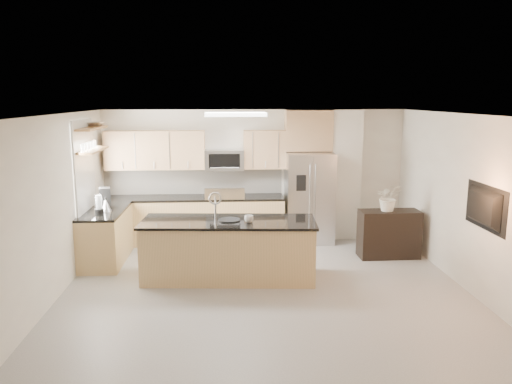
{
  "coord_description": "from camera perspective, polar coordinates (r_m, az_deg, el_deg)",
  "views": [
    {
      "loc": [
        -0.56,
        -6.69,
        2.84
      ],
      "look_at": [
        -0.08,
        1.3,
        1.31
      ],
      "focal_mm": 35.0,
      "sensor_mm": 36.0,
      "label": 1
    }
  ],
  "objects": [
    {
      "name": "floor",
      "position": [
        7.29,
        1.28,
        -12.13
      ],
      "size": [
        6.5,
        6.5,
        0.0
      ],
      "primitive_type": "plane",
      "color": "#A9A7A1",
      "rests_on": "ground"
    },
    {
      "name": "television",
      "position": [
        7.51,
        24.2,
        -1.61
      ],
      "size": [
        0.14,
        1.08,
        0.62
      ],
      "primitive_type": "imported",
      "rotation": [
        0.0,
        0.0,
        1.57
      ],
      "color": "black",
      "rests_on": "wall_right"
    },
    {
      "name": "blender",
      "position": [
        8.66,
        -17.49,
        -1.55
      ],
      "size": [
        0.14,
        0.14,
        0.33
      ],
      "color": "black",
      "rests_on": "left_counter"
    },
    {
      "name": "upper_cabinets",
      "position": [
        9.86,
        -7.75,
        4.79
      ],
      "size": [
        3.5,
        0.33,
        0.75
      ],
      "color": "tan",
      "rests_on": "wall_back"
    },
    {
      "name": "microwave",
      "position": [
        9.81,
        -3.63,
        3.69
      ],
      "size": [
        0.76,
        0.4,
        0.4
      ],
      "color": "#B2B2B5",
      "rests_on": "upper_cabinets"
    },
    {
      "name": "credenza",
      "position": [
        9.28,
        14.95,
        -4.65
      ],
      "size": [
        1.07,
        0.47,
        0.85
      ],
      "primitive_type": "cube",
      "rotation": [
        0.0,
        0.0,
        0.02
      ],
      "color": "black",
      "rests_on": "floor"
    },
    {
      "name": "wall_right",
      "position": [
        7.73,
        24.09,
        -1.64
      ],
      "size": [
        0.02,
        6.5,
        2.6
      ],
      "primitive_type": "cube",
      "color": "white",
      "rests_on": "floor"
    },
    {
      "name": "ceiling_fixture",
      "position": [
        8.3,
        -2.34,
        8.86
      ],
      "size": [
        1.0,
        0.5,
        0.06
      ],
      "primitive_type": "cube",
      "color": "white",
      "rests_on": "ceiling"
    },
    {
      "name": "island",
      "position": [
        7.94,
        -3.14,
        -6.55
      ],
      "size": [
        2.79,
        1.17,
        1.37
      ],
      "rotation": [
        0.0,
        0.0,
        -0.07
      ],
      "color": "tan",
      "rests_on": "floor"
    },
    {
      "name": "cup",
      "position": [
        7.67,
        -0.82,
        -3.09
      ],
      "size": [
        0.17,
        0.17,
        0.11
      ],
      "primitive_type": "imported",
      "rotation": [
        0.0,
        0.0,
        -0.19
      ],
      "color": "silver",
      "rests_on": "island"
    },
    {
      "name": "left_counter",
      "position": [
        9.11,
        -16.77,
        -4.81
      ],
      "size": [
        0.66,
        1.5,
        0.92
      ],
      "color": "tan",
      "rests_on": "floor"
    },
    {
      "name": "kettle",
      "position": [
        8.88,
        -16.79,
        -1.45
      ],
      "size": [
        0.19,
        0.19,
        0.24
      ],
      "color": "#B2B2B5",
      "rests_on": "left_counter"
    },
    {
      "name": "coffee_maker",
      "position": [
        9.12,
        -16.88,
        -0.71
      ],
      "size": [
        0.24,
        0.27,
        0.36
      ],
      "color": "black",
      "rests_on": "left_counter"
    },
    {
      "name": "platter",
      "position": [
        7.81,
        -3.07,
        -3.2
      ],
      "size": [
        0.35,
        0.35,
        0.02
      ],
      "primitive_type": "cylinder",
      "rotation": [
        0.0,
        0.0,
        0.04
      ],
      "color": "black",
      "rests_on": "island"
    },
    {
      "name": "back_counter",
      "position": [
        9.93,
        -7.17,
        -3.08
      ],
      "size": [
        3.55,
        0.66,
        1.44
      ],
      "color": "tan",
      "rests_on": "floor"
    },
    {
      "name": "flower_vase",
      "position": [
        9.08,
        14.98,
        0.16
      ],
      "size": [
        0.71,
        0.63,
        0.74
      ],
      "primitive_type": "imported",
      "rotation": [
        0.0,
        0.0,
        -0.08
      ],
      "color": "white",
      "rests_on": "credenza"
    },
    {
      "name": "wall_back",
      "position": [
        10.07,
        -0.19,
        2.0
      ],
      "size": [
        6.0,
        0.02,
        2.6
      ],
      "primitive_type": "cube",
      "color": "white",
      "rests_on": "floor"
    },
    {
      "name": "wall_front",
      "position": [
        3.81,
        5.44,
        -13.08
      ],
      "size": [
        6.0,
        0.02,
        2.6
      ],
      "primitive_type": "cube",
      "color": "white",
      "rests_on": "floor"
    },
    {
      "name": "partition_column",
      "position": [
        10.19,
        10.14,
        1.94
      ],
      "size": [
        0.6,
        0.3,
        2.6
      ],
      "primitive_type": "cube",
      "color": "white",
      "rests_on": "floor"
    },
    {
      "name": "window",
      "position": [
        8.96,
        -19.06,
        2.57
      ],
      "size": [
        0.04,
        1.15,
        1.65
      ],
      "color": "white",
      "rests_on": "wall_left"
    },
    {
      "name": "ceiling",
      "position": [
        6.72,
        1.37,
        8.75
      ],
      "size": [
        6.0,
        6.5,
        0.02
      ],
      "primitive_type": "cube",
      "color": "white",
      "rests_on": "wall_back"
    },
    {
      "name": "bowl",
      "position": [
        9.24,
        -17.91,
        7.47
      ],
      "size": [
        0.42,
        0.42,
        0.1
      ],
      "primitive_type": "imported",
      "rotation": [
        0.0,
        0.0,
        -0.07
      ],
      "color": "#B2B2B5",
      "rests_on": "shelf_upper"
    },
    {
      "name": "shelf_lower",
      "position": [
        8.98,
        -18.23,
        4.57
      ],
      "size": [
        0.3,
        1.2,
        0.04
      ],
      "primitive_type": "cube",
      "color": "olive",
      "rests_on": "wall_left"
    },
    {
      "name": "wall_left",
      "position": [
        7.29,
        -22.92,
        -2.26
      ],
      "size": [
        0.02,
        6.5,
        2.6
      ],
      "primitive_type": "cube",
      "color": "white",
      "rests_on": "floor"
    },
    {
      "name": "shelf_upper",
      "position": [
        8.95,
        -18.37,
        6.93
      ],
      "size": [
        0.3,
        1.2,
        0.04
      ],
      "primitive_type": "cube",
      "color": "olive",
      "rests_on": "wall_left"
    },
    {
      "name": "refrigerator",
      "position": [
        9.89,
        6.08,
        -0.63
      ],
      "size": [
        0.92,
        0.78,
        1.78
      ],
      "color": "#B2B2B5",
      "rests_on": "floor"
    },
    {
      "name": "range",
      "position": [
        9.9,
        -3.55,
        -3.06
      ],
      "size": [
        0.76,
        0.64,
        1.14
      ],
      "color": "black",
      "rests_on": "floor"
    }
  ]
}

